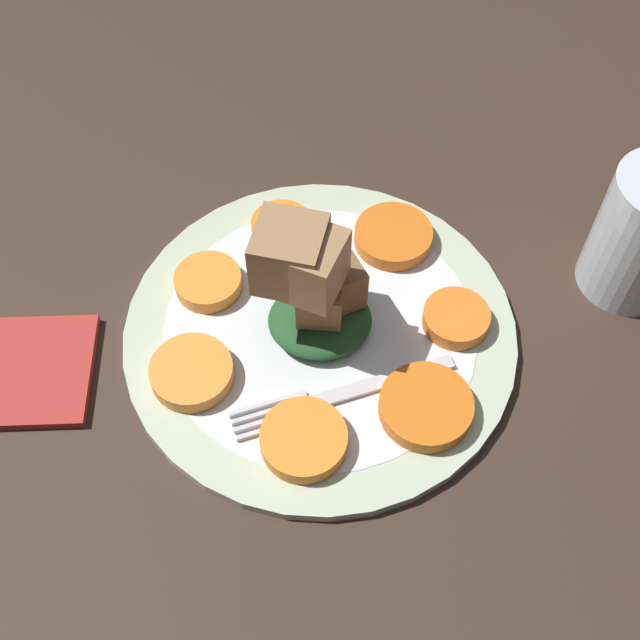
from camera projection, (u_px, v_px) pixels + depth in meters
The scene contains 11 objects.
table_slab at pixel (320, 342), 64.56cm from camera, with size 120.00×120.00×2.00cm, color #38281E.
plate at pixel (320, 331), 63.30cm from camera, with size 30.85×30.85×1.05cm.
carrot_slice_0 at pixel (455, 314), 62.69cm from camera, with size 5.24×5.24×1.34cm, color orange.
carrot_slice_1 at pixel (393, 236), 67.16cm from camera, with size 6.55×6.55×1.34cm, color orange.
carrot_slice_2 at pixel (282, 227), 67.71cm from camera, with size 5.16×5.16×1.34cm, color orange.
carrot_slice_3 at pixel (208, 282), 64.47cm from camera, with size 5.41×5.41×1.34cm, color orange.
carrot_slice_4 at pixel (192, 372), 59.75cm from camera, with size 6.26×6.26×1.34cm, color orange.
carrot_slice_5 at pixel (304, 439), 56.66cm from camera, with size 6.27×6.27×1.34cm, color orange.
carrot_slice_6 at pixel (426, 406), 58.13cm from camera, with size 6.88×6.88×1.34cm, color orange.
center_pile at pixel (312, 284), 58.54cm from camera, with size 9.03×7.63×11.51cm.
fork at pixel (339, 395), 59.20cm from camera, with size 17.03×6.58×0.40cm.
Camera 1 is at (-1.27, -34.74, 55.42)cm, focal length 45.00 mm.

